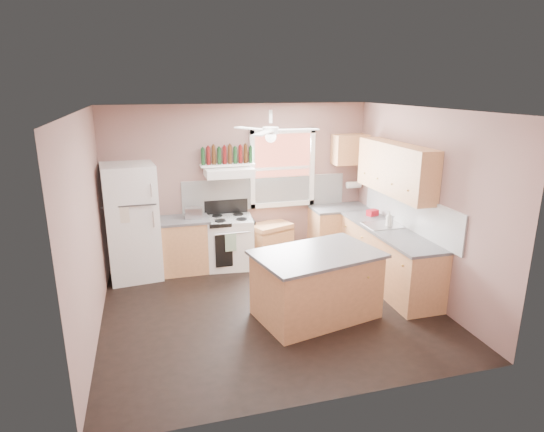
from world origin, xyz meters
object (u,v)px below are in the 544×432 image
object	(u,v)px
cart	(271,242)
island	(316,286)
toaster	(194,213)
stove	(230,242)
refrigerator	(132,222)

from	to	relation	value
cart	island	distance (m)	2.09
toaster	stove	bearing A→B (deg)	5.01
toaster	stove	xyz separation A→B (m)	(0.59, 0.00, -0.56)
stove	cart	xyz separation A→B (m)	(0.74, 0.07, -0.09)
stove	island	xyz separation A→B (m)	(0.79, -2.02, 0.00)
cart	island	xyz separation A→B (m)	(0.04, -2.09, 0.09)
refrigerator	cart	bearing A→B (deg)	-4.05
refrigerator	island	bearing A→B (deg)	-46.77
toaster	cart	bearing A→B (deg)	8.06
stove	island	world-z (taller)	same
island	cart	bearing A→B (deg)	78.66
stove	cart	size ratio (longest dim) A/B	1.28
refrigerator	island	size ratio (longest dim) A/B	1.22
refrigerator	cart	size ratio (longest dim) A/B	2.75
island	refrigerator	bearing A→B (deg)	126.98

